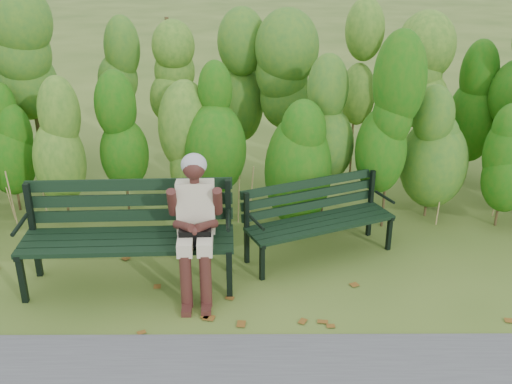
{
  "coord_description": "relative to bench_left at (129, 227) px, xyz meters",
  "views": [
    {
      "loc": [
        -0.03,
        -5.05,
        3.06
      ],
      "look_at": [
        0.0,
        0.35,
        0.75
      ],
      "focal_mm": 42.0,
      "sensor_mm": 36.0,
      "label": 1
    }
  ],
  "objects": [
    {
      "name": "bench_right",
      "position": [
        1.81,
        0.54,
        -0.12
      ],
      "size": [
        1.61,
        1.08,
        0.77
      ],
      "color": "black",
      "rests_on": "ground"
    },
    {
      "name": "ground",
      "position": [
        1.19,
        0.05,
        -0.57
      ],
      "size": [
        80.0,
        80.0,
        0.0
      ],
      "primitive_type": "plane",
      "color": "#364F19"
    },
    {
      "name": "hedge_band",
      "position": [
        1.19,
        1.91,
        0.69
      ],
      "size": [
        11.04,
        1.67,
        2.42
      ],
      "color": "#47381E",
      "rests_on": "ground"
    },
    {
      "name": "leaf_litter",
      "position": [
        0.84,
        -0.24,
        -0.57
      ],
      "size": [
        5.94,
        2.21,
        0.01
      ],
      "color": "brown",
      "rests_on": "ground"
    },
    {
      "name": "seated_woman",
      "position": [
        0.64,
        -0.17,
        0.18
      ],
      "size": [
        0.5,
        0.73,
        1.31
      ],
      "color": "beige",
      "rests_on": "ground"
    },
    {
      "name": "bench_left",
      "position": [
        0.0,
        0.0,
        0.0
      ],
      "size": [
        1.97,
        0.72,
        0.97
      ],
      "color": "black",
      "rests_on": "ground"
    }
  ]
}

